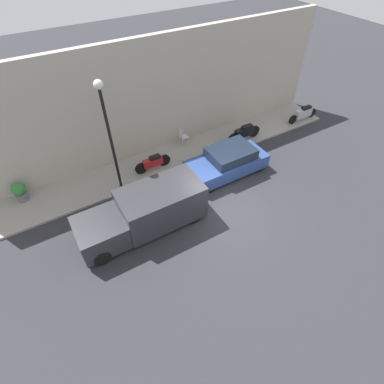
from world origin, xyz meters
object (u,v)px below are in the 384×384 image
(parked_car, at_px, (227,161))
(motorcycle_black, at_px, (244,133))
(scooter_silver, at_px, (303,113))
(potted_plant, at_px, (19,191))
(cafe_chair, at_px, (182,136))
(motorcycle_red, at_px, (153,162))
(delivery_van, at_px, (144,212))
(streetlamp, at_px, (107,122))

(parked_car, bearing_deg, motorcycle_black, -54.42)
(scooter_silver, distance_m, potted_plant, 15.49)
(scooter_silver, height_order, cafe_chair, cafe_chair)
(motorcycle_red, height_order, motorcycle_black, motorcycle_black)
(delivery_van, xyz_separation_m, streetlamp, (2.68, 0.03, 2.59))
(motorcycle_red, xyz_separation_m, potted_plant, (1.03, 5.84, 0.08))
(motorcycle_black, height_order, potted_plant, potted_plant)
(delivery_van, xyz_separation_m, motorcycle_black, (2.76, -7.09, -0.29))
(parked_car, distance_m, motorcycle_black, 2.79)
(scooter_silver, relative_size, motorcycle_red, 1.15)
(parked_car, height_order, cafe_chair, parked_car)
(potted_plant, bearing_deg, motorcycle_black, -96.66)
(motorcycle_red, relative_size, streetlamp, 0.36)
(parked_car, distance_m, potted_plant, 9.34)
(streetlamp, bearing_deg, motorcycle_red, -79.04)
(scooter_silver, height_order, potted_plant, potted_plant)
(parked_car, xyz_separation_m, potted_plant, (2.92, 8.87, -0.05))
(scooter_silver, relative_size, cafe_chair, 2.28)
(motorcycle_black, bearing_deg, motorcycle_red, 87.11)
(parked_car, relative_size, cafe_chair, 4.16)
(delivery_van, distance_m, streetlamp, 3.72)
(parked_car, height_order, streetlamp, streetlamp)
(parked_car, distance_m, cafe_chair, 3.10)
(potted_plant, distance_m, cafe_chair, 8.09)
(scooter_silver, xyz_separation_m, cafe_chair, (1.49, 7.34, 0.07))
(scooter_silver, distance_m, motorcycle_black, 4.29)
(parked_car, relative_size, motorcycle_black, 1.83)
(potted_plant, xyz_separation_m, cafe_chair, (0.08, -8.09, 0.03))
(scooter_silver, xyz_separation_m, motorcycle_black, (0.11, 4.29, 0.03))
(motorcycle_red, bearing_deg, potted_plant, 79.96)
(delivery_van, bearing_deg, cafe_chair, -44.33)
(potted_plant, bearing_deg, motorcycle_red, -100.04)
(delivery_van, bearing_deg, parked_car, -76.68)
(delivery_van, height_order, scooter_silver, delivery_van)
(scooter_silver, relative_size, potted_plant, 2.29)
(motorcycle_black, height_order, streetlamp, streetlamp)
(streetlamp, distance_m, potted_plant, 5.13)
(potted_plant, height_order, cafe_chair, cafe_chair)
(streetlamp, bearing_deg, motorcycle_black, -89.32)
(potted_plant, bearing_deg, parked_car, -108.23)
(motorcycle_black, bearing_deg, parked_car, 125.58)
(cafe_chair, bearing_deg, parked_car, -165.47)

